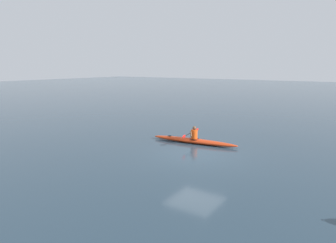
# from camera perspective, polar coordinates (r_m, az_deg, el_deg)

# --- Properties ---
(ground_plane) EXTENTS (160.00, 160.00, 0.00)m
(ground_plane) POSITION_cam_1_polar(r_m,az_deg,el_deg) (14.87, 5.42, -6.29)
(ground_plane) COLOR #283D4C
(kayak) EXTENTS (5.12, 1.19, 0.27)m
(kayak) POSITION_cam_1_polar(r_m,az_deg,el_deg) (16.88, 4.98, -3.73)
(kayak) COLOR red
(kayak) RESTS_ON ground
(kayaker) EXTENTS (0.54, 2.31, 0.72)m
(kayaker) POSITION_cam_1_polar(r_m,az_deg,el_deg) (16.78, 5.01, -2.31)
(kayaker) COLOR #E04C14
(kayaker) RESTS_ON kayak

